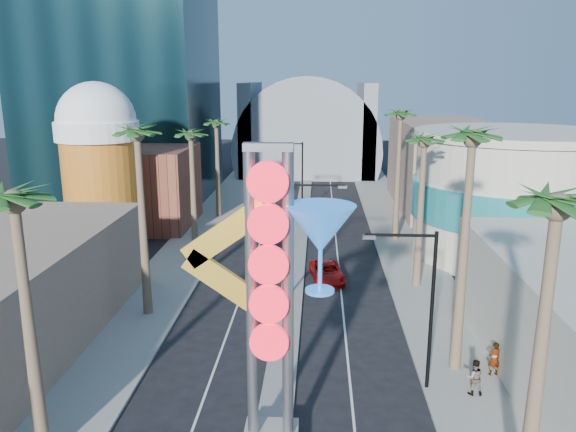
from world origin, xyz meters
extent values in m
cube|color=gray|center=(-9.50, 35.00, 0.07)|extent=(5.00, 100.00, 0.15)
cube|color=gray|center=(9.50, 35.00, 0.07)|extent=(5.00, 100.00, 0.15)
cube|color=gray|center=(0.00, 38.00, 0.07)|extent=(1.60, 84.00, 0.15)
cube|color=brown|center=(-16.00, 38.00, 4.00)|extent=(10.00, 10.00, 8.00)
cube|color=#91725D|center=(16.00, 48.00, 5.00)|extent=(10.00, 20.00, 10.00)
cylinder|color=#B66918|center=(-17.00, 30.00, 5.00)|extent=(6.40, 6.40, 10.00)
cylinder|color=white|center=(-17.00, 30.00, 10.40)|extent=(7.00, 7.00, 1.60)
sphere|color=white|center=(-17.00, 30.00, 11.20)|extent=(6.60, 6.60, 6.60)
cylinder|color=beige|center=(18.00, 30.00, 5.00)|extent=(16.00, 16.00, 10.00)
cylinder|color=teal|center=(18.00, 30.00, 5.00)|extent=(16.60, 16.60, 3.00)
cylinder|color=beige|center=(18.00, 30.00, 10.30)|extent=(16.60, 16.60, 0.60)
cylinder|color=slate|center=(0.00, 72.00, 4.00)|extent=(22.00, 16.00, 22.00)
cube|color=slate|center=(-9.00, 72.00, 7.00)|extent=(2.00, 16.00, 14.00)
cube|color=slate|center=(9.00, 72.00, 7.00)|extent=(2.00, 16.00, 14.00)
cylinder|color=slate|center=(-0.70, 3.00, 6.50)|extent=(0.44, 0.44, 12.00)
cylinder|color=slate|center=(0.70, 3.00, 6.50)|extent=(0.44, 0.44, 12.00)
cube|color=slate|center=(0.00, 3.00, 12.40)|extent=(1.80, 0.50, 0.30)
cylinder|color=red|center=(0.00, 2.65, 11.20)|extent=(1.50, 0.25, 1.50)
cylinder|color=red|center=(0.00, 2.65, 9.65)|extent=(1.50, 0.25, 1.50)
cylinder|color=red|center=(0.00, 2.65, 8.10)|extent=(1.50, 0.25, 1.50)
cylinder|color=red|center=(0.00, 2.65, 6.55)|extent=(1.50, 0.25, 1.50)
cylinder|color=red|center=(0.00, 2.65, 5.00)|extent=(1.50, 0.25, 1.50)
cube|color=yellow|center=(-1.60, 3.00, 9.20)|extent=(3.47, 0.25, 2.80)
cube|color=yellow|center=(-1.60, 3.00, 7.20)|extent=(3.47, 0.25, 2.80)
cone|color=#297EEB|center=(1.90, 3.00, 9.40)|extent=(2.60, 2.60, 1.80)
cylinder|color=#297EEB|center=(1.90, 3.00, 7.80)|extent=(0.16, 0.16, 1.60)
cylinder|color=#297EEB|center=(1.90, 3.00, 7.00)|extent=(1.10, 1.10, 0.12)
cylinder|color=black|center=(0.00, 20.00, 4.00)|extent=(0.18, 0.18, 8.00)
cube|color=black|center=(1.80, 20.00, 7.80)|extent=(3.60, 0.12, 0.12)
cube|color=slate|center=(3.40, 20.00, 7.70)|extent=(0.60, 0.25, 0.18)
cylinder|color=black|center=(0.00, 44.00, 4.00)|extent=(0.18, 0.18, 8.00)
cube|color=black|center=(-1.80, 44.00, 7.80)|extent=(3.60, 0.12, 0.12)
cube|color=slate|center=(-3.40, 44.00, 7.70)|extent=(0.60, 0.25, 0.18)
cylinder|color=black|center=(7.20, 8.00, 4.00)|extent=(0.18, 0.18, 8.00)
cube|color=black|center=(5.58, 8.00, 7.80)|extent=(3.24, 0.12, 0.12)
cube|color=slate|center=(4.14, 8.00, 7.70)|extent=(0.60, 0.25, 0.18)
cylinder|color=brown|center=(-9.00, 2.00, 5.25)|extent=(0.40, 0.40, 10.50)
sphere|color=#1A501E|center=(-9.00, 2.00, 10.50)|extent=(2.40, 2.40, 2.40)
cylinder|color=brown|center=(-9.00, 16.00, 5.75)|extent=(0.40, 0.40, 11.50)
sphere|color=#1A501E|center=(-9.00, 16.00, 11.50)|extent=(2.40, 2.40, 2.40)
cylinder|color=brown|center=(-9.00, 30.00, 5.00)|extent=(0.40, 0.40, 10.00)
sphere|color=#1A501E|center=(-9.00, 30.00, 10.00)|extent=(2.40, 2.40, 2.40)
cylinder|color=brown|center=(-9.00, 42.00, 5.00)|extent=(0.40, 0.40, 10.00)
sphere|color=#1A501E|center=(-9.00, 42.00, 10.00)|extent=(2.40, 2.40, 2.40)
cylinder|color=brown|center=(9.00, 0.00, 5.50)|extent=(0.40, 0.40, 11.00)
sphere|color=#1A501E|center=(9.00, 0.00, 11.00)|extent=(2.40, 2.40, 2.40)
cylinder|color=brown|center=(9.00, 10.00, 6.00)|extent=(0.40, 0.40, 12.00)
sphere|color=#1A501E|center=(9.00, 10.00, 12.00)|extent=(2.40, 2.40, 2.40)
cylinder|color=brown|center=(9.00, 22.00, 5.25)|extent=(0.40, 0.40, 10.50)
sphere|color=#1A501E|center=(9.00, 22.00, 10.50)|extent=(2.40, 2.40, 2.40)
cylinder|color=brown|center=(9.00, 34.00, 5.75)|extent=(0.40, 0.40, 11.50)
sphere|color=#1A501E|center=(9.00, 34.00, 11.50)|extent=(2.40, 2.40, 2.40)
imported|color=#B10F0D|center=(2.54, 22.84, 0.67)|extent=(2.86, 5.09, 1.34)
imported|color=gray|center=(10.76, 9.33, 1.04)|extent=(0.73, 0.56, 1.77)
imported|color=gray|center=(9.28, 7.48, 1.03)|extent=(0.86, 0.67, 1.76)
camera|label=1|loc=(1.81, -16.87, 14.81)|focal=35.00mm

